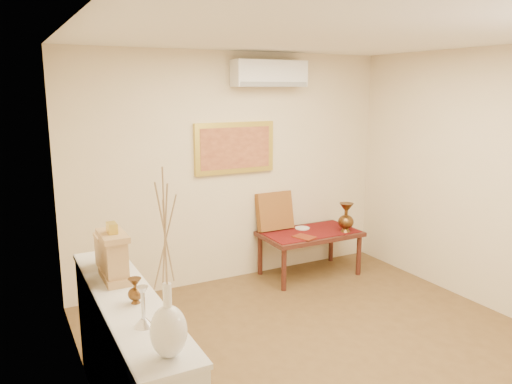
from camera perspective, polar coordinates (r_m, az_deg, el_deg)
floor at (r=4.54m, az=10.45°, el=-18.67°), size 4.50×4.50×0.00m
ceiling at (r=3.94m, az=11.98°, el=17.57°), size 4.50×4.50×0.00m
wall_back at (r=5.92m, az=-2.53°, el=2.68°), size 4.00×0.02×2.70m
wall_left at (r=3.22m, az=-18.05°, el=-5.72°), size 0.02×4.50×2.70m
white_vase at (r=2.44m, az=-10.25°, el=-8.02°), size 0.19×0.19×0.98m
candlestick at (r=2.91m, az=-12.77°, el=-12.65°), size 0.11×0.11×0.24m
brass_urn_small at (r=3.22m, az=-13.66°, el=-10.51°), size 0.09×0.09×0.21m
table_cloth at (r=6.19m, az=6.18°, el=-4.53°), size 1.14×0.59×0.01m
brass_urn_tall at (r=6.19m, az=10.26°, el=-2.53°), size 0.19×0.19×0.44m
plate at (r=6.30m, az=5.31°, el=-4.13°), size 0.18×0.18×0.01m
menu at (r=5.93m, az=5.55°, el=-5.15°), size 0.26×0.30×0.01m
cushion at (r=6.19m, az=2.13°, el=-2.18°), size 0.47×0.20×0.48m
display_ledge at (r=3.59m, az=-14.24°, el=-18.58°), size 0.37×2.02×0.98m
mantel_clock at (r=3.60m, az=-15.92°, el=-7.03°), size 0.17×0.36×0.41m
wooden_chest at (r=3.90m, az=-16.61°, el=-6.40°), size 0.16×0.21×0.24m
low_table at (r=6.21m, az=6.16°, el=-5.14°), size 1.20×0.70×0.55m
painting at (r=5.86m, az=-2.44°, el=5.06°), size 1.00×0.06×0.60m
ac_unit at (r=5.91m, az=1.54°, el=13.37°), size 0.90×0.25×0.30m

